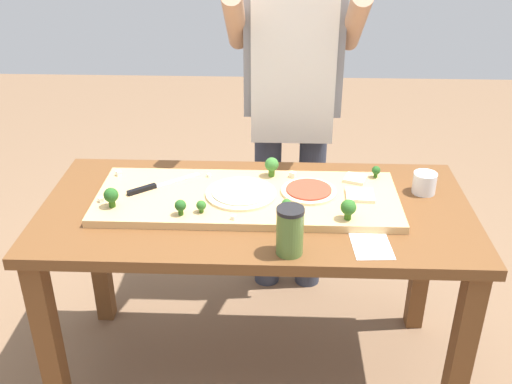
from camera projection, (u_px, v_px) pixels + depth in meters
The scene contains 24 objects.
ground_plane at pixel (256, 367), 2.46m from camera, with size 8.00×8.00×0.00m, color brown.
prep_table at pixel (256, 233), 2.15m from camera, with size 1.51×0.73×0.76m.
cutting_board at pixel (247, 198), 2.12m from camera, with size 1.06×0.40×0.03m, color tan.
chefs_knife at pixel (154, 186), 2.16m from camera, with size 0.24×0.19×0.02m.
pizza_whole_tomato_red at pixel (309, 191), 2.12m from camera, with size 0.20×0.20×0.02m.
pizza_whole_cheese_artichoke at pixel (241, 193), 2.11m from camera, with size 0.25×0.25×0.02m.
pizza_slice_far_left at pixel (360, 195), 2.10m from camera, with size 0.10×0.10×0.01m, color beige.
pizza_slice_near_right at pixel (355, 179), 2.21m from camera, with size 0.07×0.07×0.01m, color beige.
broccoli_floret_front_right at pixel (348, 208), 1.95m from camera, with size 0.05×0.05×0.07m.
broccoli_floret_center_left at pixel (376, 171), 2.22m from camera, with size 0.03×0.03×0.05m.
broccoli_floret_back_right at pixel (272, 165), 2.23m from camera, with size 0.05×0.05×0.07m.
broccoli_floret_front_mid at pixel (201, 206), 1.99m from camera, with size 0.03×0.03×0.04m.
broccoli_floret_center_right at pixel (180, 206), 1.97m from camera, with size 0.04×0.04×0.05m.
broccoli_floret_back_left at pixel (111, 196), 2.02m from camera, with size 0.05×0.05×0.07m.
broccoli_floret_front_left at pixel (287, 205), 1.99m from camera, with size 0.03×0.03×0.05m.
cheese_crumble_a at pixel (101, 200), 2.07m from camera, with size 0.02×0.02×0.02m, color silver.
cheese_crumble_b at pixel (293, 175), 2.23m from camera, with size 0.02×0.02×0.02m, color silver.
cheese_crumble_c at pixel (209, 175), 2.24m from camera, with size 0.01×0.01×0.01m, color white.
cheese_crumble_d at pixel (119, 173), 2.25m from camera, with size 0.02×0.02×0.02m, color white.
cheese_crumble_e at pixel (233, 217), 1.96m from camera, with size 0.01×0.01×0.01m, color white.
flour_cup at pixel (424, 184), 2.17m from camera, with size 0.09×0.09×0.08m.
sauce_jar at pixel (290, 231), 1.80m from camera, with size 0.08×0.08×0.16m.
recipe_note at pixel (372, 246), 1.87m from camera, with size 0.12×0.16×0.00m, color white.
cook_center at pixel (292, 88), 2.52m from camera, with size 0.54×0.39×1.67m.
Camera 1 is at (0.07, -1.83, 1.79)m, focal length 42.04 mm.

